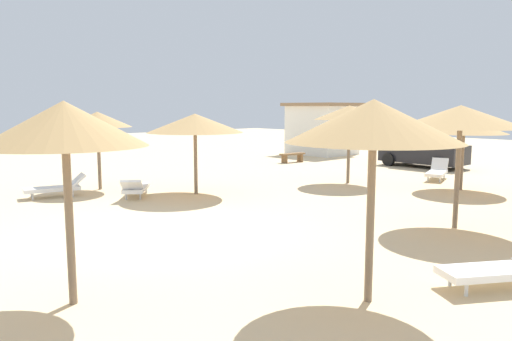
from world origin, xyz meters
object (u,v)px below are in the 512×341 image
(parasol_3, at_px, (97,120))
(parasol_5, at_px, (464,126))
(parasol_8, at_px, (64,125))
(lounger_0, at_px, (500,268))
(parasol_7, at_px, (461,117))
(parasol_9, at_px, (349,113))
(lounger_3, at_px, (57,187))
(bench_0, at_px, (292,156))
(beach_cabana, at_px, (322,128))
(lounger_5, at_px, (437,172))
(lounger_1, at_px, (136,188))
(parasol_1, at_px, (195,123))
(parked_car, at_px, (422,150))
(parasol_0, at_px, (373,122))

(parasol_3, relative_size, parasol_5, 0.95)
(parasol_8, bearing_deg, lounger_0, 52.56)
(parasol_7, relative_size, lounger_0, 1.54)
(parasol_9, xyz_separation_m, lounger_3, (-4.68, -9.36, -2.38))
(parasol_9, bearing_deg, parasol_3, -123.79)
(bench_0, bearing_deg, beach_cabana, 111.94)
(lounger_3, xyz_separation_m, beach_cabana, (-3.49, 17.72, 1.29))
(lounger_5, bearing_deg, lounger_1, -113.97)
(lounger_5, bearing_deg, parasol_5, -44.52)
(parasol_7, bearing_deg, parasol_1, -166.54)
(parasol_9, relative_size, lounger_0, 1.55)
(lounger_1, height_order, bench_0, lounger_1)
(lounger_0, relative_size, lounger_3, 0.97)
(parasol_5, xyz_separation_m, parked_car, (-4.31, 5.22, -1.42))
(parasol_5, relative_size, parasol_9, 0.97)
(parasol_1, xyz_separation_m, parasol_5, (5.71, 7.35, -0.13))
(lounger_1, xyz_separation_m, lounger_5, (4.82, 10.85, 0.01))
(lounger_0, height_order, bench_0, lounger_0)
(parked_car, bearing_deg, parasol_7, -58.08)
(lounger_0, xyz_separation_m, lounger_1, (-11.22, -0.32, -0.01))
(parasol_5, xyz_separation_m, parasol_7, (2.32, -5.43, 0.43))
(lounger_1, xyz_separation_m, beach_cabana, (-5.26, 15.84, 1.29))
(parasol_3, bearing_deg, parasol_8, -27.29)
(parasol_9, xyz_separation_m, lounger_5, (1.91, 3.37, -2.37))
(parasol_8, bearing_deg, parked_car, 104.11)
(parasol_0, height_order, parasol_8, parasol_0)
(parasol_0, bearing_deg, bench_0, 136.40)
(parasol_9, distance_m, lounger_5, 4.54)
(lounger_3, height_order, lounger_5, lounger_5)
(parasol_9, xyz_separation_m, parked_car, (-0.64, 6.86, -1.87))
(lounger_0, bearing_deg, parasol_1, 172.00)
(parasol_5, relative_size, bench_0, 1.89)
(beach_cabana, bearing_deg, lounger_0, -43.28)
(lounger_1, bearing_deg, lounger_0, 1.63)
(parasol_5, height_order, parasol_8, parasol_8)
(lounger_3, bearing_deg, lounger_0, 9.61)
(parasol_7, bearing_deg, parasol_5, 113.16)
(parasol_1, bearing_deg, lounger_0, -8.00)
(parasol_1, height_order, parasol_5, parasol_1)
(parasol_0, distance_m, parasol_9, 11.65)
(parasol_1, xyz_separation_m, lounger_3, (-2.65, -3.65, -2.06))
(parasol_0, relative_size, parasol_7, 1.02)
(parasol_5, distance_m, bench_0, 10.31)
(lounger_3, distance_m, lounger_5, 14.34)
(parasol_8, bearing_deg, parasol_9, 108.68)
(parasol_7, relative_size, beach_cabana, 0.77)
(parasol_7, relative_size, parasol_8, 0.98)
(parasol_0, xyz_separation_m, parasol_7, (-1.17, 5.39, -0.02))
(parasol_9, bearing_deg, parasol_1, -109.63)
(parasol_9, relative_size, lounger_5, 1.53)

